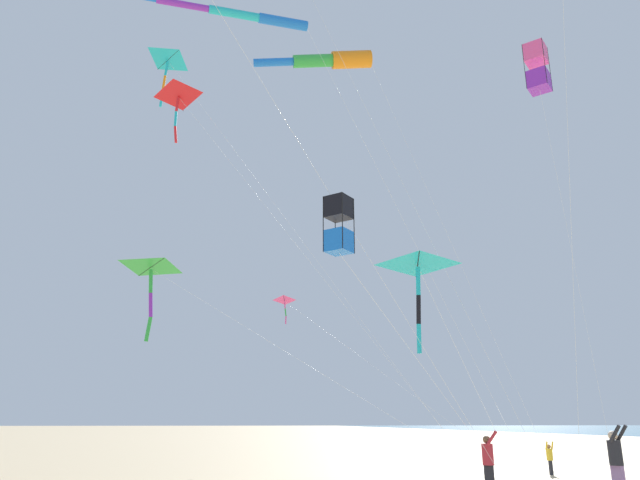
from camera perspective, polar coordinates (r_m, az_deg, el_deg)
The scene contains 13 objects.
ground_plane at distance 23.49m, azimuth 16.97°, elevation -21.04°, with size 600.00×600.00×0.00m, color tan.
person_adult_flyer at distance 19.20m, azimuth 15.81°, elevation -19.42°, with size 0.59×0.52×1.69m.
person_child_green_jacket at distance 25.75m, azimuth 21.13°, elevation -18.76°, with size 0.33×0.40×1.22m.
person_bystander_far at distance 19.13m, azimuth 26.47°, elevation -18.08°, with size 0.59×0.66×1.86m.
kite_delta_long_streamer_right at distance 34.15m, azimuth -14.37°, elevation 16.30°, with size 15.15×4.88×20.83m.
kite_delta_rainbow_low_near at distance 27.31m, azimuth -13.31°, elevation 13.16°, with size 12.84×2.22×15.95m.
kite_box_long_streamer_left at distance 28.45m, azimuth 20.07°, elevation 15.22°, with size 2.44×1.73×17.72m.
kite_delta_purple_drifting at distance 31.92m, azimuth -3.30°, elevation -5.87°, with size 9.57×7.10×8.37m.
kite_delta_checkered_midright at distance 16.44m, azimuth 9.33°, elevation -2.38°, with size 7.62×10.12×6.35m.
kite_windsock_yellow_midlevel at distance 24.35m, azimuth -7.77°, elevation 20.59°, with size 15.92×2.76×16.97m.
kite_windsock_black_fish_shape at distance 28.53m, azimuth 1.04°, elevation 16.81°, with size 11.96×1.12×18.44m.
kite_box_blue_topmost at distance 13.80m, azimuth 1.84°, elevation 1.42°, with size 7.49×8.20×6.98m.
kite_delta_green_low_center at distance 23.84m, azimuth -15.86°, elevation -2.55°, with size 12.92×5.70×8.01m.
Camera 1 is at (9.53, 21.38, 1.93)m, focal length 33.44 mm.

